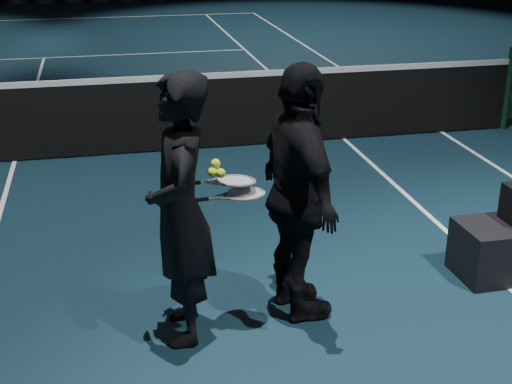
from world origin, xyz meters
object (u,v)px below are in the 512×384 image
player_a (180,211)px  racket_lower (245,194)px  player_b (299,195)px  tennis_balls (216,170)px  racket_upper (236,181)px

player_a → racket_lower: player_a is taller
player_a → racket_lower: 0.45m
player_b → racket_lower: player_b is taller
player_b → racket_lower: 0.41m
player_a → tennis_balls: player_a is taller
player_a → racket_lower: (0.45, 0.05, 0.06)m
player_b → tennis_balls: bearing=89.2°
player_b → racket_upper: bearing=84.6°
tennis_balls → player_b: bearing=6.4°
racket_lower → racket_upper: racket_upper is taller
racket_lower → tennis_balls: bearing=178.5°
racket_upper → tennis_balls: tennis_balls is taller
player_a → player_b: (0.84, 0.10, 0.00)m
racket_lower → tennis_balls: tennis_balls is taller
player_b → racket_upper: (-0.45, -0.01, 0.15)m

